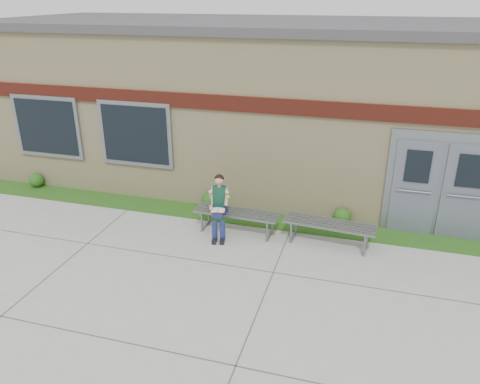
% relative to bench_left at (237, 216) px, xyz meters
% --- Properties ---
extents(ground, '(80.00, 80.00, 0.00)m').
position_rel_bench_left_xyz_m(ground, '(0.13, -1.88, -0.37)').
color(ground, '#9E9E99').
rests_on(ground, ground).
extents(grass_strip, '(16.00, 0.80, 0.02)m').
position_rel_bench_left_xyz_m(grass_strip, '(0.13, 0.72, -0.36)').
color(grass_strip, '#174512').
rests_on(grass_strip, ground).
extents(school_building, '(16.20, 6.22, 4.20)m').
position_rel_bench_left_xyz_m(school_building, '(0.12, 4.10, 1.73)').
color(school_building, beige).
rests_on(school_building, ground).
extents(bench_left, '(1.88, 0.60, 0.48)m').
position_rel_bench_left_xyz_m(bench_left, '(0.00, 0.00, 0.00)').
color(bench_left, slate).
rests_on(bench_left, ground).
extents(bench_right, '(1.93, 0.69, 0.49)m').
position_rel_bench_left_xyz_m(bench_right, '(2.00, 0.00, 0.01)').
color(bench_right, slate).
rests_on(bench_right, ground).
extents(girl, '(0.50, 0.80, 1.34)m').
position_rel_bench_left_xyz_m(girl, '(-0.33, -0.20, 0.34)').
color(girl, navy).
rests_on(girl, ground).
extents(shrub_west, '(0.38, 0.38, 0.38)m').
position_rel_bench_left_xyz_m(shrub_west, '(-5.92, 0.97, -0.16)').
color(shrub_west, '#174512').
rests_on(shrub_west, grass_strip).
extents(shrub_mid, '(0.45, 0.45, 0.45)m').
position_rel_bench_left_xyz_m(shrub_mid, '(-0.94, 0.97, -0.13)').
color(shrub_mid, '#174512').
rests_on(shrub_mid, grass_strip).
extents(shrub_east, '(0.40, 0.40, 0.40)m').
position_rel_bench_left_xyz_m(shrub_east, '(2.20, 0.97, -0.15)').
color(shrub_east, '#174512').
rests_on(shrub_east, grass_strip).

